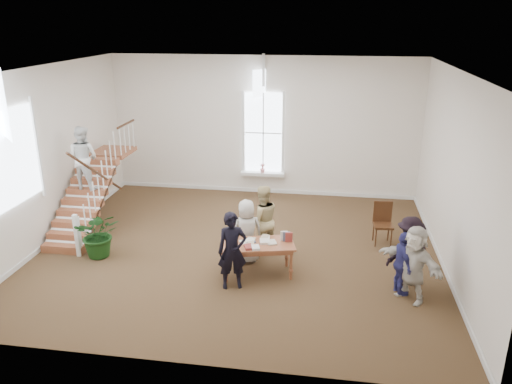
% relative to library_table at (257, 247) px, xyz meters
% --- Properties ---
extents(ground, '(10.00, 10.00, 0.00)m').
position_rel_library_table_xyz_m(ground, '(-0.66, 1.18, -0.69)').
color(ground, '#3E2918').
rests_on(ground, ground).
extents(room_shell, '(10.49, 10.00, 10.00)m').
position_rel_library_table_xyz_m(room_shell, '(-0.66, 5.58, -0.29)').
color(room_shell, white).
rests_on(room_shell, ground).
extents(staircase, '(1.10, 4.10, 2.92)m').
position_rel_library_table_xyz_m(staircase, '(-5.00, 1.93, 0.93)').
color(staircase, brown).
rests_on(staircase, ground).
extents(library_table, '(1.81, 1.20, 0.84)m').
position_rel_library_table_xyz_m(library_table, '(0.00, 0.00, 0.00)').
color(library_table, brown).
rests_on(library_table, ground).
extents(police_officer, '(0.74, 0.60, 1.75)m').
position_rel_library_table_xyz_m(police_officer, '(-0.45, -0.65, 0.18)').
color(police_officer, black).
rests_on(police_officer, ground).
extents(elderly_woman, '(0.91, 0.77, 1.57)m').
position_rel_library_table_xyz_m(elderly_woman, '(-0.35, 0.60, 0.09)').
color(elderly_woman, beige).
rests_on(elderly_woman, ground).
extents(person_yellow, '(1.07, 0.97, 1.78)m').
position_rel_library_table_xyz_m(person_yellow, '(-0.05, 1.10, 0.20)').
color(person_yellow, tan).
rests_on(person_yellow, ground).
extents(woman_cluster_a, '(0.55, 0.90, 1.43)m').
position_rel_library_table_xyz_m(woman_cluster_a, '(3.15, -0.39, 0.02)').
color(woman_cluster_a, navy).
rests_on(woman_cluster_a, ground).
extents(woman_cluster_b, '(1.19, 0.99, 1.60)m').
position_rel_library_table_xyz_m(woman_cluster_b, '(3.34, 0.06, 0.11)').
color(woman_cluster_b, black).
rests_on(woman_cluster_b, ground).
extents(woman_cluster_c, '(1.44, 1.43, 1.66)m').
position_rel_library_table_xyz_m(woman_cluster_c, '(3.34, -0.59, 0.14)').
color(woman_cluster_c, silver).
rests_on(woman_cluster_c, ground).
extents(floor_plant, '(1.30, 1.21, 1.19)m').
position_rel_library_table_xyz_m(floor_plant, '(-3.98, 0.33, -0.10)').
color(floor_plant, '#133912').
rests_on(floor_plant, ground).
extents(side_chair, '(0.52, 0.52, 1.11)m').
position_rel_library_table_xyz_m(side_chair, '(2.97, 2.20, -0.06)').
color(side_chair, '#321C0D').
rests_on(side_chair, ground).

